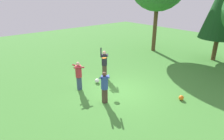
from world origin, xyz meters
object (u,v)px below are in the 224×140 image
person_thrower (104,62)px  tree_center (224,3)px  person_catcher (105,85)px  person_bystander (79,74)px  frisbee (104,58)px  ball_white (97,81)px  ball_orange (181,98)px

person_thrower → tree_center: (2.99, 8.82, 3.29)m
person_catcher → person_bystander: size_ratio=1.00×
person_catcher → frisbee: frisbee is taller
person_thrower → frisbee: bearing=0.0°
person_bystander → ball_white: size_ratio=5.96×
frisbee → tree_center: 10.13m
person_catcher → ball_orange: person_catcher is taller
frisbee → ball_white: bearing=-161.5°
person_catcher → tree_center: 11.27m
person_bystander → person_thrower: bearing=30.3°
person_catcher → person_bystander: 2.00m
person_catcher → ball_white: person_catcher is taller
ball_white → frisbee: bearing=18.5°
frisbee → ball_orange: bearing=25.9°
person_bystander → frisbee: bearing=0.0°
ball_orange → ball_white: size_ratio=0.93×
person_catcher → ball_white: 2.42m
person_catcher → tree_center: tree_center is taller
ball_orange → person_catcher: bearing=-127.2°
person_thrower → frisbee: size_ratio=5.93×
person_catcher → ball_white: bearing=11.4°
person_thrower → ball_white: person_thrower is taller
tree_center → ball_white: bearing=-104.9°
person_catcher → ball_white: size_ratio=5.94×
person_bystander → ball_orange: (4.31, 3.27, -0.83)m
frisbee → ball_white: size_ratio=1.18×
person_thrower → frisbee: (0.92, -0.73, 0.63)m
person_thrower → person_catcher: person_thrower is taller
person_thrower → person_bystander: bearing=-39.7°
frisbee → tree_center: bearing=77.7°
person_bystander → ball_orange: person_bystander is taller
person_thrower → ball_orange: (4.76, 1.14, -0.91)m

